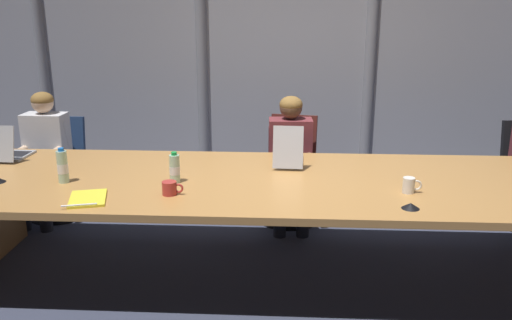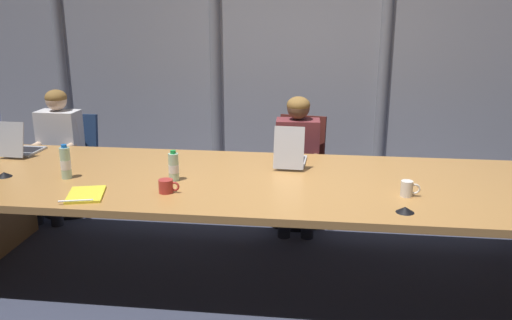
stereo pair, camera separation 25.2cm
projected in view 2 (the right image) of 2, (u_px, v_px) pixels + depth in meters
name	position (u px, v px, depth m)	size (l,w,h in m)	color
ground_plane	(286.00, 277.00, 3.94)	(14.09, 14.09, 0.00)	#383D51
conference_table	(288.00, 197.00, 3.76)	(5.13, 1.41, 0.76)	#B77F42
curtain_backdrop	(303.00, 61.00, 5.68)	(7.04, 0.17, 2.72)	#9999A0
laptop_left_end	(21.00, 148.00, 4.36)	(0.23, 0.38, 0.29)	#A8ADB7
laptop_left_mid	(291.00, 157.00, 4.07)	(0.24, 0.42, 0.33)	#BCBCC1
office_chair_left_end	(72.00, 175.00, 5.22)	(0.60, 0.60, 0.91)	navy
office_chair_left_mid	(298.00, 182.00, 4.96)	(0.60, 0.61, 0.95)	#511E19
person_left_end	(56.00, 146.00, 4.99)	(0.40, 0.55, 1.18)	silver
person_left_mid	(297.00, 154.00, 4.72)	(0.41, 0.56, 1.17)	brown
water_bottle_primary	(66.00, 163.00, 3.74)	(0.07, 0.07, 0.25)	#ADD1B2
water_bottle_secondary	(174.00, 167.00, 3.70)	(0.07, 0.07, 0.22)	#ADD1B2
coffee_mug_near	(166.00, 186.00, 3.47)	(0.14, 0.10, 0.09)	#B2332D
coffee_mug_far	(407.00, 189.00, 3.41)	(0.13, 0.08, 0.10)	white
conference_mic_left_side	(4.00, 174.00, 3.80)	(0.11, 0.11, 0.04)	black
conference_mic_right_side	(405.00, 210.00, 3.15)	(0.11, 0.11, 0.04)	black
spiral_notepad	(86.00, 195.00, 3.42)	(0.29, 0.35, 0.03)	yellow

